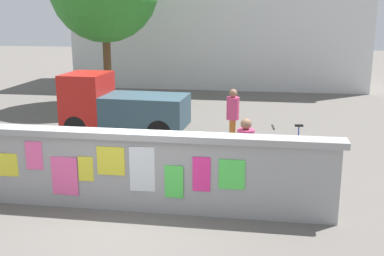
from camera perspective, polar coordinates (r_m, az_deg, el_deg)
name	(u,v)px	position (r m, az deg, el deg)	size (l,w,h in m)	color
ground	(199,117)	(16.69, 0.82, 1.31)	(60.00, 60.00, 0.00)	#605B56
poster_wall	(137,170)	(8.93, -6.61, -5.01)	(7.47, 0.42, 1.51)	#9A9A9A
auto_rickshaw_truck	(119,106)	(14.20, -8.71, 2.60)	(3.67, 1.67, 1.85)	black
motorcycle	(154,161)	(10.44, -4.60, -3.94)	(1.90, 0.56, 0.87)	black
bicycle_near	(291,148)	(11.98, 11.83, -2.32)	(1.71, 0.44, 0.95)	black
bicycle_far	(43,152)	(11.92, -17.39, -2.75)	(1.69, 0.49, 0.95)	black
person_walking	(233,112)	(12.82, 4.90, 1.87)	(0.40, 0.40, 1.62)	#BF6626
person_bystander	(245,150)	(9.45, 6.41, -2.60)	(0.48, 0.48, 1.62)	#BF6626
building_background	(221,4)	(24.24, 3.48, 14.59)	(14.11, 4.92, 7.80)	silver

